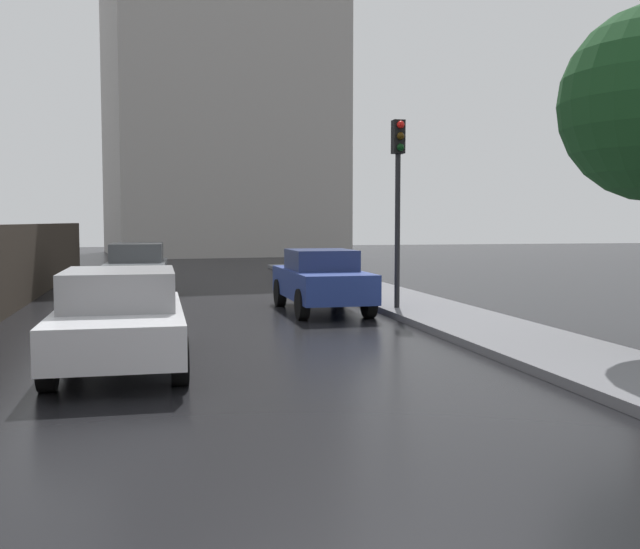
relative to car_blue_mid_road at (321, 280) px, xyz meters
The scene contains 5 objects.
car_blue_mid_road is the anchor object (origin of this frame).
car_grey_far_ahead 7.05m from the car_blue_mid_road, 127.62° to the left, with size 1.87×4.16×1.47m.
car_white_behind_camera 7.17m from the car_blue_mid_road, 126.89° to the right, with size 1.85×4.37×1.41m.
traffic_light 2.94m from the car_blue_mid_road, 25.97° to the right, with size 0.26×0.39×4.25m.
distant_tower 34.66m from the car_blue_mid_road, 89.31° to the left, with size 15.25×13.57×30.32m.
Camera 1 is at (-1.02, -3.24, 2.11)m, focal length 41.29 mm.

